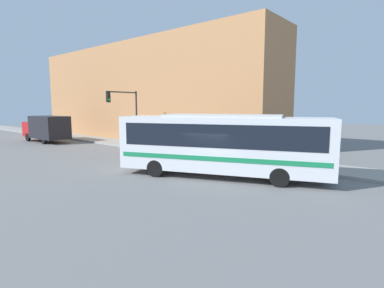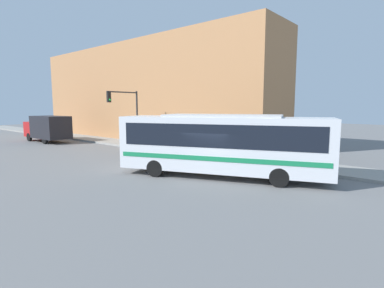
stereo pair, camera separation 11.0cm
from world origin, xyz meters
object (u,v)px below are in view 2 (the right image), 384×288
(traffic_light_pole, at_px, (127,108))
(pedestrian_near_corner, at_px, (168,137))
(parking_meter, at_px, (161,139))
(delivery_truck, at_px, (48,128))
(fire_hydrant, at_px, (209,151))
(city_bus, at_px, (222,142))

(traffic_light_pole, height_order, pedestrian_near_corner, traffic_light_pole)
(parking_meter, distance_m, pedestrian_near_corner, 1.14)
(delivery_truck, bearing_deg, fire_hydrant, -80.50)
(fire_hydrant, bearing_deg, parking_meter, 90.00)
(pedestrian_near_corner, bearing_deg, traffic_light_pole, 124.52)
(parking_meter, bearing_deg, traffic_light_pole, 106.89)
(delivery_truck, relative_size, fire_hydrant, 9.57)
(city_bus, relative_size, pedestrian_near_corner, 6.22)
(delivery_truck, xyz_separation_m, parking_meter, (3.26, -14.26, -0.49))
(city_bus, relative_size, delivery_truck, 1.72)
(city_bus, xyz_separation_m, delivery_truck, (1.17, 23.69, -0.42))
(city_bus, bearing_deg, fire_hydrant, 22.12)
(delivery_truck, distance_m, traffic_light_pole, 11.40)
(pedestrian_near_corner, bearing_deg, delivery_truck, 107.30)
(pedestrian_near_corner, bearing_deg, fire_hydrant, -101.51)
(parking_meter, bearing_deg, fire_hydrant, -90.00)
(city_bus, distance_m, parking_meter, 10.46)
(fire_hydrant, bearing_deg, delivery_truck, 99.50)
(traffic_light_pole, relative_size, parking_meter, 3.92)
(parking_meter, bearing_deg, pedestrian_near_corner, 11.28)
(fire_hydrant, relative_size, pedestrian_near_corner, 0.38)
(traffic_light_pole, relative_size, pedestrian_near_corner, 2.76)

